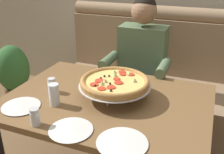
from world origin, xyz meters
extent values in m
cube|color=#937556|center=(0.00, 0.80, 0.23)|extent=(1.67, 0.60, 0.46)
cube|color=#937556|center=(0.00, 1.19, 0.69)|extent=(1.67, 0.18, 0.65)
cylinder|color=#937556|center=(0.00, 1.19, 1.06)|extent=(1.67, 0.14, 0.14)
cube|color=brown|center=(0.00, 0.00, 0.70)|extent=(1.28, 0.93, 0.04)
cylinder|color=black|center=(-0.57, 0.39, 0.34)|extent=(0.06, 0.06, 0.68)
cylinder|color=black|center=(0.57, 0.39, 0.34)|extent=(0.06, 0.06, 0.68)
cube|color=#2D3342|center=(0.02, 0.55, 0.54)|extent=(0.34, 0.40, 0.15)
cylinder|color=#2D3342|center=(-0.08, 0.30, 0.23)|extent=(0.11, 0.11, 0.46)
cylinder|color=#2D3342|center=(0.12, 0.30, 0.23)|extent=(0.11, 0.11, 0.46)
cube|color=#56704C|center=(0.02, 0.77, 0.74)|extent=(0.40, 0.22, 0.56)
cylinder|color=#56704C|center=(-0.21, 0.55, 0.76)|extent=(0.08, 0.28, 0.08)
cylinder|color=#56704C|center=(0.25, 0.55, 0.76)|extent=(0.08, 0.28, 0.08)
sphere|color=#997051|center=(0.02, 0.75, 1.15)|extent=(0.21, 0.21, 0.21)
sphere|color=black|center=(0.02, 0.76, 1.18)|extent=(0.19, 0.19, 0.19)
cylinder|color=silver|center=(0.04, -0.08, 0.76)|extent=(0.01, 0.01, 0.08)
cylinder|color=silver|center=(-0.06, 0.10, 0.76)|extent=(0.01, 0.01, 0.08)
cylinder|color=silver|center=(0.14, 0.10, 0.76)|extent=(0.01, 0.01, 0.08)
torus|color=silver|center=(0.04, 0.04, 0.80)|extent=(0.25, 0.25, 0.01)
cylinder|color=silver|center=(0.04, 0.04, 0.80)|extent=(0.45, 0.45, 0.00)
cylinder|color=#B77F42|center=(0.04, 0.04, 0.82)|extent=(0.43, 0.43, 0.02)
torus|color=#B77F42|center=(0.04, 0.04, 0.83)|extent=(0.43, 0.43, 0.03)
cylinder|color=#EFCC6B|center=(0.04, 0.04, 0.83)|extent=(0.37, 0.37, 0.01)
cylinder|color=red|center=(0.05, 0.15, 0.84)|extent=(0.04, 0.04, 0.01)
cylinder|color=red|center=(0.05, -0.06, 0.84)|extent=(0.05, 0.05, 0.01)
cylinder|color=red|center=(0.01, -0.09, 0.84)|extent=(0.05, 0.05, 0.01)
cylinder|color=red|center=(0.10, 0.17, 0.84)|extent=(0.05, 0.05, 0.01)
cylinder|color=red|center=(0.03, 0.19, 0.84)|extent=(0.05, 0.05, 0.01)
cylinder|color=red|center=(-0.05, 0.00, 0.84)|extent=(0.06, 0.06, 0.01)
cylinder|color=red|center=(-0.06, -0.06, 0.84)|extent=(0.05, 0.05, 0.01)
cylinder|color=red|center=(0.07, 0.02, 0.84)|extent=(0.05, 0.05, 0.01)
cylinder|color=red|center=(0.04, 0.07, 0.84)|extent=(0.04, 0.04, 0.01)
sphere|color=black|center=(0.07, -0.10, 0.84)|extent=(0.01, 0.01, 0.01)
sphere|color=black|center=(-0.04, -0.08, 0.84)|extent=(0.01, 0.01, 0.01)
sphere|color=black|center=(0.15, 0.09, 0.84)|extent=(0.01, 0.01, 0.01)
sphere|color=black|center=(-0.05, 0.07, 0.84)|extent=(0.01, 0.01, 0.01)
sphere|color=black|center=(-0.05, 0.04, 0.84)|extent=(0.01, 0.01, 0.01)
sphere|color=black|center=(-0.02, 0.09, 0.84)|extent=(0.01, 0.01, 0.01)
sphere|color=black|center=(0.03, -0.02, 0.84)|extent=(0.01, 0.01, 0.01)
cone|color=#CCC675|center=(-0.01, 0.00, 0.85)|extent=(0.04, 0.04, 0.02)
cone|color=#CCC675|center=(-0.01, -0.04, 0.85)|extent=(0.04, 0.04, 0.02)
cone|color=#CCC675|center=(0.09, 0.16, 0.85)|extent=(0.04, 0.04, 0.02)
cone|color=#CCC675|center=(-0.01, 0.15, 0.85)|extent=(0.04, 0.04, 0.02)
cone|color=#CCC675|center=(0.16, 0.07, 0.85)|extent=(0.04, 0.04, 0.02)
cone|color=#CCC675|center=(0.01, 0.11, 0.85)|extent=(0.04, 0.04, 0.02)
cylinder|color=white|center=(-0.37, -0.04, 0.76)|extent=(0.05, 0.05, 0.08)
cylinder|color=silver|center=(-0.37, -0.04, 0.75)|extent=(0.05, 0.05, 0.05)
cylinder|color=silver|center=(-0.37, -0.04, 0.81)|extent=(0.05, 0.05, 0.02)
cylinder|color=white|center=(-0.24, -0.40, 0.76)|extent=(0.05, 0.05, 0.08)
cylinder|color=#A82D19|center=(-0.24, -0.40, 0.75)|extent=(0.05, 0.05, 0.05)
cylinder|color=silver|center=(-0.24, -0.40, 0.81)|extent=(0.05, 0.05, 0.02)
cylinder|color=white|center=(-0.44, -0.28, 0.72)|extent=(0.16, 0.16, 0.01)
cone|color=white|center=(-0.44, -0.28, 0.73)|extent=(0.23, 0.23, 0.01)
cylinder|color=white|center=(0.24, -0.38, 0.72)|extent=(0.18, 0.18, 0.01)
cone|color=white|center=(0.24, -0.38, 0.73)|extent=(0.25, 0.25, 0.01)
cylinder|color=white|center=(-0.04, -0.38, 0.72)|extent=(0.16, 0.16, 0.01)
cone|color=white|center=(-0.04, -0.38, 0.73)|extent=(0.23, 0.23, 0.01)
cylinder|color=silver|center=(-0.26, -0.18, 0.79)|extent=(0.06, 0.06, 0.14)
cylinder|color=white|center=(-0.26, -0.18, 0.75)|extent=(0.05, 0.05, 0.07)
cylinder|color=brown|center=(-1.42, 0.71, 0.11)|extent=(0.24, 0.24, 0.22)
ellipsoid|color=#336B33|center=(-1.42, 0.71, 0.44)|extent=(0.36, 0.36, 0.52)
camera|label=1|loc=(0.57, -1.34, 1.52)|focal=41.90mm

